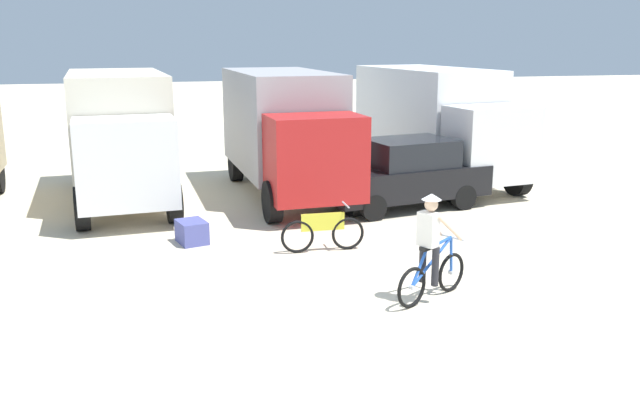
{
  "coord_description": "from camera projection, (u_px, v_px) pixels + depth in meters",
  "views": [
    {
      "loc": [
        -2.62,
        -9.07,
        4.22
      ],
      "look_at": [
        0.53,
        3.48,
        1.1
      ],
      "focal_mm": 37.64,
      "sensor_mm": 36.0,
      "label": 1
    }
  ],
  "objects": [
    {
      "name": "ground_plane",
      "position": [
        342.0,
        325.0,
        10.16
      ],
      "size": [
        120.0,
        120.0,
        0.0
      ],
      "primitive_type": "plane",
      "color": "beige"
    },
    {
      "name": "sedan_parked",
      "position": [
        405.0,
        174.0,
        16.99
      ],
      "size": [
        4.44,
        2.47,
        1.76
      ],
      "color": "black",
      "rests_on": "ground"
    },
    {
      "name": "cyclist_orange_shirt",
      "position": [
        431.0,
        251.0,
        10.92
      ],
      "size": [
        1.55,
        0.91,
        1.82
      ],
      "color": "black",
      "rests_on": "ground"
    },
    {
      "name": "box_truck_avon_van",
      "position": [
        436.0,
        118.0,
        20.22
      ],
      "size": [
        3.18,
        6.99,
        3.35
      ],
      "color": "white",
      "rests_on": "ground"
    },
    {
      "name": "bicycle_spare",
      "position": [
        323.0,
        232.0,
        13.58
      ],
      "size": [
        1.73,
        0.5,
        0.97
      ],
      "color": "black",
      "rests_on": "ground"
    },
    {
      "name": "box_truck_grey_hauler",
      "position": [
        286.0,
        127.0,
        18.19
      ],
      "size": [
        2.69,
        6.85,
        3.35
      ],
      "color": "#9E9EA3",
      "rests_on": "ground"
    },
    {
      "name": "supply_crate",
      "position": [
        192.0,
        232.0,
        14.17
      ],
      "size": [
        0.7,
        0.81,
        0.48
      ],
      "primitive_type": "cube",
      "rotation": [
        0.0,
        0.0,
        0.26
      ],
      "color": "#4C5199",
      "rests_on": "ground"
    },
    {
      "name": "box_truck_cream_rv",
      "position": [
        120.0,
        130.0,
        17.57
      ],
      "size": [
        2.87,
        6.91,
        3.35
      ],
      "color": "beige",
      "rests_on": "ground"
    }
  ]
}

